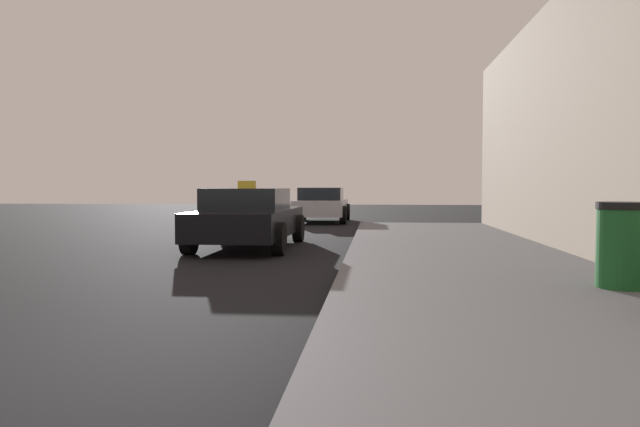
# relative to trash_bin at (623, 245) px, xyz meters

# --- Properties ---
(trash_bin) EXTENTS (0.60, 0.60, 0.98)m
(trash_bin) POSITION_rel_trash_bin_xyz_m (0.00, 0.00, 0.00)
(trash_bin) COLOR #195926
(trash_bin) RESTS_ON sidewalk
(car_black) EXTENTS (1.97, 4.42, 1.43)m
(car_black) POSITION_rel_trash_bin_xyz_m (-5.52, 5.40, 0.00)
(car_black) COLOR black
(car_black) RESTS_ON ground_plane
(car_silver) EXTENTS (1.95, 4.13, 1.27)m
(car_silver) POSITION_rel_trash_bin_xyz_m (-4.82, 14.81, 0.00)
(car_silver) COLOR #B7B7BF
(car_silver) RESTS_ON ground_plane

